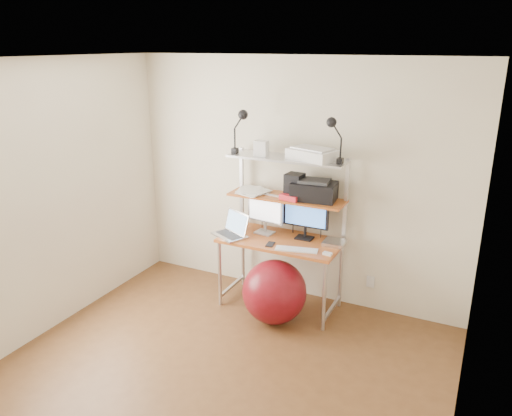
{
  "coord_description": "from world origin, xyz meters",
  "views": [
    {
      "loc": [
        1.8,
        -2.83,
        2.61
      ],
      "look_at": [
        -0.13,
        1.15,
        1.14
      ],
      "focal_mm": 35.0,
      "sensor_mm": 36.0,
      "label": 1
    }
  ],
  "objects_px": {
    "monitor_silver": "(265,210)",
    "exercise_ball": "(274,292)",
    "laptop": "(233,230)",
    "monitor_black": "(306,216)",
    "printer": "(314,190)"
  },
  "relations": [
    {
      "from": "monitor_black",
      "to": "exercise_ball",
      "type": "height_order",
      "value": "monitor_black"
    },
    {
      "from": "printer",
      "to": "exercise_ball",
      "type": "relative_size",
      "value": 0.72
    },
    {
      "from": "printer",
      "to": "exercise_ball",
      "type": "distance_m",
      "value": 1.06
    },
    {
      "from": "laptop",
      "to": "exercise_ball",
      "type": "distance_m",
      "value": 0.76
    },
    {
      "from": "laptop",
      "to": "printer",
      "type": "relative_size",
      "value": 0.96
    },
    {
      "from": "laptop",
      "to": "printer",
      "type": "height_order",
      "value": "printer"
    },
    {
      "from": "monitor_black",
      "to": "exercise_ball",
      "type": "xyz_separation_m",
      "value": [
        -0.14,
        -0.44,
        -0.66
      ]
    },
    {
      "from": "exercise_ball",
      "to": "laptop",
      "type": "bearing_deg",
      "value": 160.81
    },
    {
      "from": "monitor_silver",
      "to": "exercise_ball",
      "type": "bearing_deg",
      "value": -47.23
    },
    {
      "from": "monitor_silver",
      "to": "printer",
      "type": "relative_size",
      "value": 1.0
    },
    {
      "from": "monitor_silver",
      "to": "laptop",
      "type": "relative_size",
      "value": 1.04
    },
    {
      "from": "exercise_ball",
      "to": "monitor_black",
      "type": "bearing_deg",
      "value": 72.76
    },
    {
      "from": "laptop",
      "to": "monitor_silver",
      "type": "bearing_deg",
      "value": 64.63
    },
    {
      "from": "laptop",
      "to": "printer",
      "type": "distance_m",
      "value": 0.93
    },
    {
      "from": "printer",
      "to": "exercise_ball",
      "type": "xyz_separation_m",
      "value": [
        -0.21,
        -0.45,
        -0.93
      ]
    }
  ]
}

